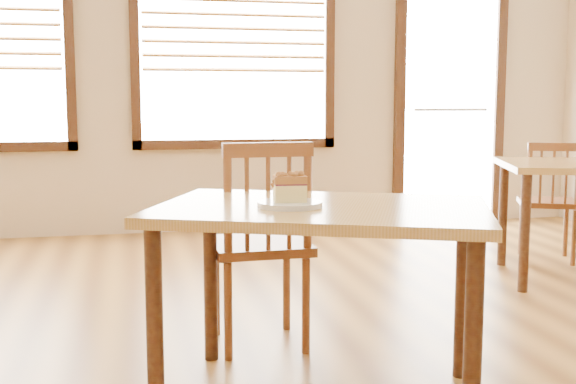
# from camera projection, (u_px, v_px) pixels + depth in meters

# --- Properties ---
(window_right) EXTENTS (1.76, 0.10, 1.96)m
(window_right) POSITION_uv_depth(u_px,v_px,m) (235.00, 20.00, 6.13)
(window_right) COLOR white
(window_right) RESTS_ON room_shell
(entry_door) EXTENTS (1.08, 0.06, 2.29)m
(entry_door) POSITION_uv_depth(u_px,v_px,m) (450.00, 94.00, 6.65)
(entry_door) COLOR white
(entry_door) RESTS_ON ground
(cafe_table_main) EXTENTS (1.43, 1.22, 0.75)m
(cafe_table_main) POSITION_uv_depth(u_px,v_px,m) (322.00, 231.00, 2.68)
(cafe_table_main) COLOR tan
(cafe_table_main) RESTS_ON ground
(cafe_chair_main) EXTENTS (0.45, 0.45, 0.97)m
(cafe_chair_main) POSITION_uv_depth(u_px,v_px,m) (261.00, 243.00, 3.29)
(cafe_chair_main) COLOR brown
(cafe_chair_main) RESTS_ON ground
(cafe_chair_second) EXTENTS (0.51, 0.51, 0.86)m
(cafe_chair_second) POSITION_uv_depth(u_px,v_px,m) (549.00, 201.00, 5.08)
(cafe_chair_second) COLOR brown
(cafe_chair_second) RESTS_ON ground
(plate) EXTENTS (0.24, 0.24, 0.02)m
(plate) POSITION_uv_depth(u_px,v_px,m) (290.00, 204.00, 2.63)
(plate) COLOR white
(plate) RESTS_ON cafe_table_main
(cake_slice) EXTENTS (0.14, 0.10, 0.11)m
(cake_slice) POSITION_uv_depth(u_px,v_px,m) (290.00, 186.00, 2.63)
(cake_slice) COLOR #F1E488
(cake_slice) RESTS_ON plate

